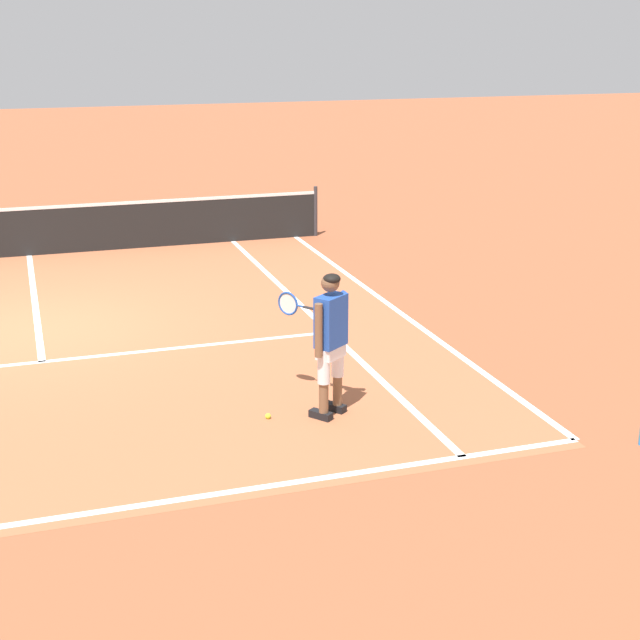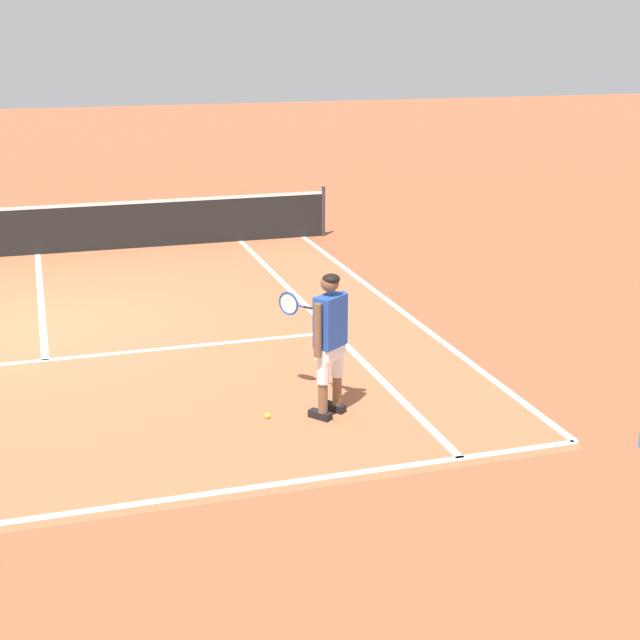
% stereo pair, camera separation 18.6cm
% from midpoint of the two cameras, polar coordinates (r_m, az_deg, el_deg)
% --- Properties ---
extents(ground_plane, '(80.00, 80.00, 0.00)m').
position_cam_midpoint_polar(ground_plane, '(14.72, -16.16, -0.41)').
color(ground_plane, '#9E5133').
extents(court_inner_surface, '(10.98, 11.20, 0.00)m').
position_cam_midpoint_polar(court_inner_surface, '(14.20, -16.10, -1.05)').
color(court_inner_surface, '#B2603D').
rests_on(court_inner_surface, ground).
extents(line_baseline, '(10.98, 0.10, 0.01)m').
position_cam_midpoint_polar(line_baseline, '(9.21, -15.15, -11.39)').
color(line_baseline, white).
rests_on(line_baseline, ground).
extents(line_service, '(8.23, 0.10, 0.01)m').
position_cam_midpoint_polar(line_service, '(13.25, -15.99, -2.36)').
color(line_service, white).
rests_on(line_service, ground).
extents(line_centre_service, '(0.10, 6.40, 0.01)m').
position_cam_midpoint_polar(line_centre_service, '(16.31, -16.32, 1.33)').
color(line_centre_service, white).
rests_on(line_centre_service, ground).
extents(line_singles_right, '(0.10, 10.80, 0.01)m').
position_cam_midpoint_polar(line_singles_right, '(14.78, -0.01, 0.41)').
color(line_singles_right, white).
rests_on(line_singles_right, ground).
extents(line_doubles_right, '(0.10, 10.80, 0.01)m').
position_cam_midpoint_polar(line_doubles_right, '(15.23, 4.95, 0.85)').
color(line_doubles_right, white).
rests_on(line_doubles_right, ground).
extents(tennis_net, '(11.96, 0.08, 1.07)m').
position_cam_midpoint_polar(tennis_net, '(19.30, -16.68, 5.27)').
color(tennis_net, '#333338').
rests_on(tennis_net, ground).
extents(tennis_player, '(0.62, 1.21, 1.71)m').
position_cam_midpoint_polar(tennis_player, '(10.67, 1.03, -0.90)').
color(tennis_player, black).
rests_on(tennis_player, ground).
extents(tennis_ball_near_feet, '(0.07, 0.07, 0.07)m').
position_cam_midpoint_polar(tennis_ball_near_feet, '(10.92, -2.73, -5.84)').
color(tennis_ball_near_feet, '#CCE02D').
rests_on(tennis_ball_near_feet, ground).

